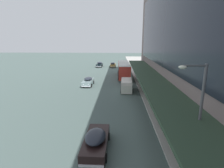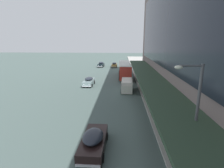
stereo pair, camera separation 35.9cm
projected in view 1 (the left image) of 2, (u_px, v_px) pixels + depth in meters
transit_bus_kerbside_front at (124, 69)px, 40.06m from camera, size 2.79×11.35×3.31m
sedan_oncoming_front at (113, 65)px, 55.84m from camera, size 1.81×4.95×1.52m
sedan_second_near at (96, 141)px, 13.33m from camera, size 1.94×4.79×1.57m
sedan_trailing_near at (88, 81)px, 32.90m from camera, size 1.86×4.60×1.51m
sedan_oncoming_rear at (100, 64)px, 56.29m from camera, size 1.88×4.71×1.60m
vw_van at (126, 85)px, 29.08m from camera, size 2.01×4.60×1.96m
street_lamp at (197, 116)px, 9.63m from camera, size 1.50×0.28×6.92m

